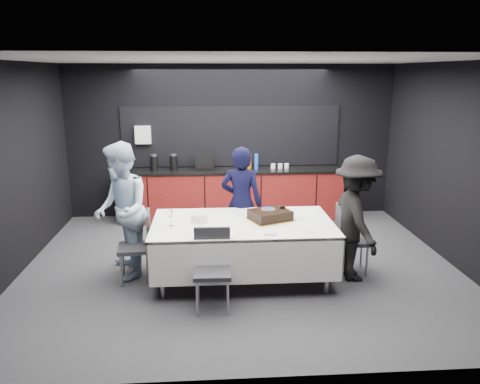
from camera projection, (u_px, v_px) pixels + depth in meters
name	position (u px, v px, depth m)	size (l,w,h in m)	color
ground	(240.00, 266.00, 6.60)	(6.00, 6.00, 0.00)	#3C3C40
room_shell	(241.00, 134.00, 6.13)	(6.04, 5.04, 2.82)	white
kitchenette	(231.00, 190.00, 8.60)	(4.10, 0.64, 2.05)	#62110F
party_table	(243.00, 232.00, 6.05)	(2.32, 1.32, 0.78)	#99999E
cake_assembly	(270.00, 215.00, 6.08)	(0.64, 0.59, 0.17)	#F1B847
plate_stack	(199.00, 218.00, 6.02)	(0.22, 0.22, 0.10)	white
loose_plate_near	(219.00, 234.00, 5.54)	(0.21, 0.21, 0.01)	white
loose_plate_right_a	(297.00, 218.00, 6.17)	(0.18, 0.18, 0.01)	white
loose_plate_right_b	(308.00, 230.00, 5.68)	(0.20, 0.20, 0.01)	white
loose_plate_far	(240.00, 214.00, 6.36)	(0.19, 0.19, 0.01)	white
fork_pile	(270.00, 234.00, 5.55)	(0.15, 0.09, 0.02)	white
champagne_flute	(171.00, 214.00, 5.83)	(0.06, 0.06, 0.22)	white
chair_left	(141.00, 241.00, 6.02)	(0.46, 0.46, 0.92)	#2D2D32
chair_right	(347.00, 234.00, 6.28)	(0.46, 0.46, 0.92)	#2D2D32
chair_near	(212.00, 263.00, 5.35)	(0.43, 0.43, 0.92)	#2D2D32
person_center	(241.00, 203.00, 6.73)	(0.60, 0.39, 1.64)	black
person_left	(121.00, 211.00, 6.07)	(0.87, 0.68, 1.80)	silver
person_right	(356.00, 219.00, 6.02)	(1.06, 0.61, 1.64)	black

